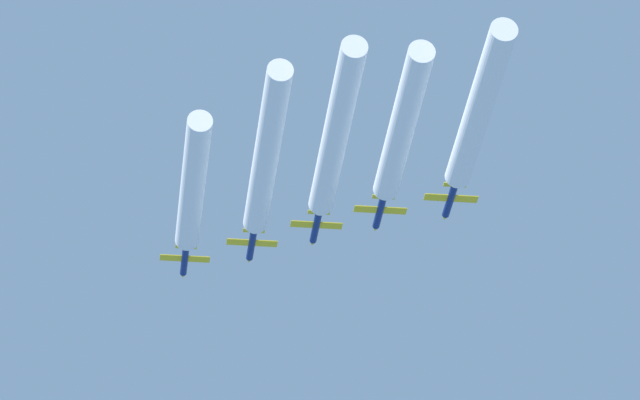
% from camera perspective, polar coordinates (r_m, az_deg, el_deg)
% --- Properties ---
extents(jet_lead, '(8.39, 12.22, 2.94)m').
position_cam_1_polar(jet_lead, '(374.88, -3.49, -1.55)').
color(jet_lead, navy).
extents(jet_second_echelon, '(8.39, 12.22, 2.94)m').
position_cam_1_polar(jet_second_echelon, '(367.23, -1.76, -1.15)').
color(jet_second_echelon, navy).
extents(jet_third_echelon, '(8.39, 12.22, 2.94)m').
position_cam_1_polar(jet_third_echelon, '(359.64, -0.11, -0.69)').
color(jet_third_echelon, navy).
extents(jet_fourth_echelon, '(8.39, 12.22, 2.94)m').
position_cam_1_polar(jet_fourth_echelon, '(352.60, 1.54, -0.31)').
color(jet_fourth_echelon, navy).
extents(jet_fifth_echelon, '(8.39, 12.22, 2.94)m').
position_cam_1_polar(jet_fifth_echelon, '(345.91, 3.35, -0.00)').
color(jet_fifth_echelon, navy).
extents(smoke_trail_lead, '(3.94, 39.52, 3.94)m').
position_cam_1_polar(smoke_trail_lead, '(352.68, -3.28, 0.37)').
color(smoke_trail_lead, white).
extents(smoke_trail_second_echelon, '(3.94, 47.80, 3.94)m').
position_cam_1_polar(smoke_trail_second_echelon, '(341.63, -1.38, 1.19)').
color(smoke_trail_second_echelon, white).
extents(smoke_trail_third_echelon, '(3.94, 47.54, 3.94)m').
position_cam_1_polar(smoke_trail_third_echelon, '(334.36, 0.41, 1.72)').
color(smoke_trail_third_echelon, white).
extents(smoke_trail_fourth_echelon, '(3.94, 40.94, 3.94)m').
position_cam_1_polar(smoke_trail_fourth_echelon, '(330.31, 2.11, 1.89)').
color(smoke_trail_fourth_echelon, white).
extents(smoke_trail_fifth_echelon, '(3.94, 42.16, 3.94)m').
position_cam_1_polar(smoke_trail_fifth_echelon, '(323.31, 4.08, 2.31)').
color(smoke_trail_fifth_echelon, white).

